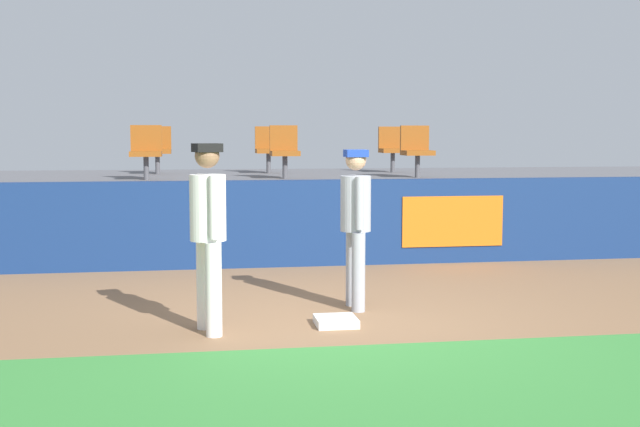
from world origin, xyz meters
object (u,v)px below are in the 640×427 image
object	(u,v)px
player_fielder_home	(208,224)
player_runner_visitor	(356,217)
seat_back_left	(157,147)
seat_front_right	(416,148)
first_base	(336,321)
seat_front_center	(284,149)
seat_front_left	(146,149)
seat_back_center	(268,147)
seat_back_right	(392,147)

from	to	relation	value
player_fielder_home	player_runner_visitor	bearing A→B (deg)	102.07
seat_back_left	seat_front_right	bearing A→B (deg)	-23.21
first_base	seat_front_center	size ratio (longest dim) A/B	0.48
seat_back_left	seat_front_left	distance (m)	1.80
first_base	seat_front_right	size ratio (longest dim) A/B	0.48
first_base	seat_front_left	size ratio (longest dim) A/B	0.48
player_fielder_home	seat_front_left	world-z (taller)	seat_front_left
seat_front_right	seat_front_left	distance (m)	4.29
seat_back_center	seat_back_right	bearing A→B (deg)	0.00
first_base	seat_front_left	xyz separation A→B (m)	(-2.07, 5.04, 1.59)
first_base	player_runner_visitor	bearing A→B (deg)	64.81
seat_front_center	seat_front_left	distance (m)	2.14
player_runner_visitor	seat_back_right	xyz separation A→B (m)	(1.92, 6.12, 0.65)
player_runner_visitor	seat_back_center	bearing A→B (deg)	-177.32
seat_front_center	seat_back_center	world-z (taller)	same
seat_front_right	seat_front_left	bearing A→B (deg)	180.00
seat_front_left	seat_back_center	bearing A→B (deg)	41.34
first_base	seat_back_right	size ratio (longest dim) A/B	0.48
seat_front_center	seat_back_right	bearing A→B (deg)	39.37
seat_back_right	seat_back_center	size ratio (longest dim) A/B	1.00
seat_back_right	seat_back_center	xyz separation A→B (m)	(-2.29, -0.00, -0.00)
seat_back_left	seat_front_right	distance (m)	4.57
player_runner_visitor	seat_back_center	distance (m)	6.17
player_fielder_home	seat_back_left	size ratio (longest dim) A/B	2.11
first_base	seat_front_center	distance (m)	5.28
first_base	seat_front_left	distance (m)	5.68
seat_front_left	seat_back_right	bearing A→B (deg)	22.56
seat_back_left	seat_front_left	bearing A→B (deg)	-92.92
seat_back_right	seat_back_left	size ratio (longest dim) A/B	1.00
first_base	player_fielder_home	distance (m)	1.57
seat_front_right	seat_front_center	bearing A→B (deg)	-179.99
seat_back_right	seat_front_center	distance (m)	2.84
player_fielder_home	seat_front_right	bearing A→B (deg)	131.08
first_base	seat_front_center	bearing A→B (deg)	89.24
player_fielder_home	seat_back_center	bearing A→B (deg)	155.17
first_base	seat_back_center	world-z (taller)	seat_back_center
seat_front_right	first_base	bearing A→B (deg)	-113.75
first_base	seat_back_right	xyz separation A→B (m)	(2.26, 6.84, 1.59)
player_runner_visitor	player_fielder_home	bearing A→B (deg)	-63.64
first_base	player_fielder_home	bearing A→B (deg)	-176.22
first_base	seat_back_left	xyz separation A→B (m)	(-1.98, 6.84, 1.59)
player_fielder_home	seat_back_right	bearing A→B (deg)	138.27
seat_front_center	seat_front_left	size ratio (longest dim) A/B	1.00
seat_back_center	seat_front_right	xyz separation A→B (m)	(2.24, -1.80, 0.00)
seat_back_right	seat_back_center	bearing A→B (deg)	-180.00
first_base	seat_front_center	world-z (taller)	seat_front_center
seat_back_right	player_runner_visitor	bearing A→B (deg)	-107.44
seat_back_left	seat_front_left	world-z (taller)	same
player_fielder_home	seat_back_right	world-z (taller)	seat_back_right
first_base	seat_front_right	bearing A→B (deg)	66.25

